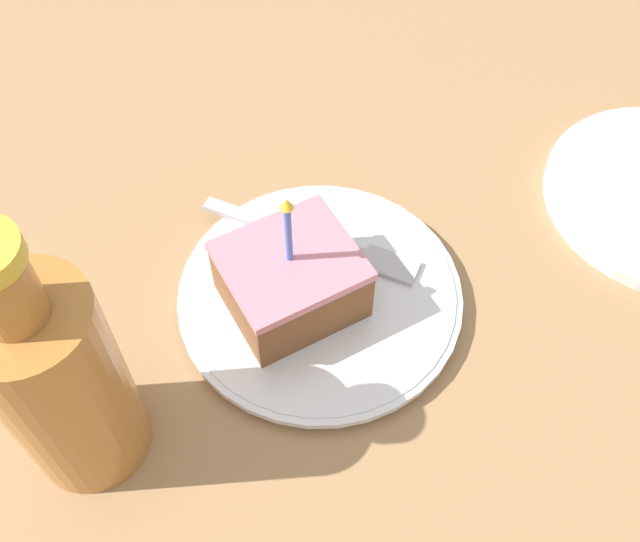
# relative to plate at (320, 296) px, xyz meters

# --- Properties ---
(ground_plane) EXTENTS (2.40, 2.40, 0.04)m
(ground_plane) POSITION_rel_plate_xyz_m (-0.02, 0.02, -0.03)
(ground_plane) COLOR #9E754C
(ground_plane) RESTS_ON ground
(plate) EXTENTS (0.23, 0.23, 0.02)m
(plate) POSITION_rel_plate_xyz_m (0.00, 0.00, 0.00)
(plate) COLOR silver
(plate) RESTS_ON ground_plane
(cake_slice) EXTENTS (0.09, 0.10, 0.12)m
(cake_slice) POSITION_rel_plate_xyz_m (0.00, 0.02, 0.04)
(cake_slice) COLOR brown
(cake_slice) RESTS_ON plate
(fork) EXTENTS (0.16, 0.13, 0.00)m
(fork) POSITION_rel_plate_xyz_m (0.04, -0.03, 0.01)
(fork) COLOR #B2B2B7
(fork) RESTS_ON plate
(bottle) EXTENTS (0.08, 0.08, 0.23)m
(bottle) POSITION_rel_plate_xyz_m (-0.02, 0.20, 0.08)
(bottle) COLOR #B27233
(bottle) RESTS_ON ground_plane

